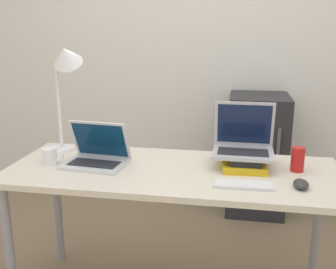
% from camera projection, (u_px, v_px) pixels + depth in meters
% --- Properties ---
extents(wall_back, '(8.00, 0.05, 2.70)m').
position_uv_depth(wall_back, '(203.00, 42.00, 3.33)').
color(wall_back, silver).
rests_on(wall_back, ground_plane).
extents(desk, '(1.68, 0.67, 0.77)m').
position_uv_depth(desk, '(173.00, 185.00, 2.00)').
color(desk, beige).
rests_on(desk, ground_plane).
extents(laptop_left, '(0.33, 0.26, 0.23)m').
position_uv_depth(laptop_left, '(97.00, 156.00, 2.04)').
color(laptop_left, silver).
rests_on(laptop_left, desk).
extents(book_stack, '(0.23, 0.27, 0.07)m').
position_uv_depth(book_stack, '(244.00, 162.00, 2.00)').
color(book_stack, gold).
rests_on(book_stack, desk).
extents(laptop_on_books, '(0.31, 0.25, 0.26)m').
position_uv_depth(laptop_on_books, '(243.00, 143.00, 2.02)').
color(laptop_on_books, '#B2B2B7').
rests_on(laptop_on_books, book_stack).
extents(wireless_keyboard, '(0.27, 0.11, 0.01)m').
position_uv_depth(wireless_keyboard, '(243.00, 185.00, 1.77)').
color(wireless_keyboard, silver).
rests_on(wireless_keyboard, desk).
extents(mouse, '(0.07, 0.10, 0.04)m').
position_uv_depth(mouse, '(301.00, 184.00, 1.74)').
color(mouse, '#2D2D2D').
rests_on(mouse, desk).
extents(mug, '(0.12, 0.07, 0.08)m').
position_uv_depth(mug, '(50.00, 156.00, 2.04)').
color(mug, white).
rests_on(mug, desk).
extents(soda_can, '(0.07, 0.07, 0.12)m').
position_uv_depth(soda_can, '(298.00, 159.00, 1.94)').
color(soda_can, red).
rests_on(soda_can, desk).
extents(desk_lamp, '(0.23, 0.20, 0.63)m').
position_uv_depth(desk_lamp, '(65.00, 69.00, 2.13)').
color(desk_lamp, white).
rests_on(desk_lamp, desk).
extents(mini_fridge, '(0.46, 0.52, 0.96)m').
position_uv_depth(mini_fridge, '(256.00, 154.00, 3.18)').
color(mini_fridge, '#232328').
rests_on(mini_fridge, ground_plane).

